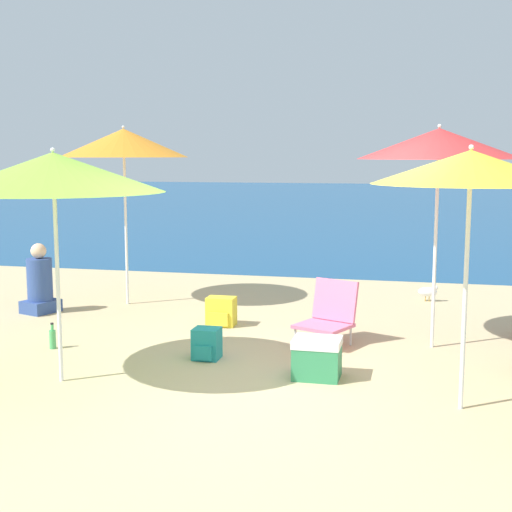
# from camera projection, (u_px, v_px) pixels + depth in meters

# --- Properties ---
(ground_plane) EXTENTS (60.00, 60.00, 0.00)m
(ground_plane) POSITION_uv_depth(u_px,v_px,m) (280.00, 385.00, 6.29)
(ground_plane) COLOR #C6B284
(sea_water) EXTENTS (60.00, 40.00, 0.01)m
(sea_water) POSITION_uv_depth(u_px,v_px,m) (395.00, 202.00, 30.92)
(sea_water) COLOR navy
(sea_water) RESTS_ON ground
(beach_umbrella_lime) EXTENTS (1.93, 1.93, 2.08)m
(beach_umbrella_lime) POSITION_uv_depth(u_px,v_px,m) (53.00, 172.00, 6.13)
(beach_umbrella_lime) COLOR white
(beach_umbrella_lime) RESTS_ON ground
(beach_umbrella_yellow) EXTENTS (1.52, 1.52, 2.09)m
(beach_umbrella_yellow) POSITION_uv_depth(u_px,v_px,m) (471.00, 168.00, 5.43)
(beach_umbrella_yellow) COLOR white
(beach_umbrella_yellow) RESTS_ON ground
(beach_umbrella_red) EXTENTS (1.67, 1.67, 2.32)m
(beach_umbrella_red) POSITION_uv_depth(u_px,v_px,m) (439.00, 144.00, 7.23)
(beach_umbrella_red) COLOR white
(beach_umbrella_red) RESTS_ON ground
(beach_umbrella_orange) EXTENTS (1.71, 1.71, 2.40)m
(beach_umbrella_orange) POSITION_uv_depth(u_px,v_px,m) (124.00, 143.00, 9.41)
(beach_umbrella_orange) COLOR white
(beach_umbrella_orange) RESTS_ON ground
(beach_chair_pink) EXTENTS (0.69, 0.70, 0.68)m
(beach_chair_pink) POSITION_uv_depth(u_px,v_px,m) (329.00, 314.00, 7.60)
(beach_chair_pink) COLOR silver
(beach_chair_pink) RESTS_ON ground
(person_seated_near) EXTENTS (0.47, 0.51, 0.90)m
(person_seated_near) POSITION_uv_depth(u_px,v_px,m) (40.00, 284.00, 9.13)
(person_seated_near) COLOR #334C8C
(person_seated_near) RESTS_ON ground
(backpack_yellow) EXTENTS (0.33, 0.26, 0.34)m
(backpack_yellow) POSITION_uv_depth(u_px,v_px,m) (221.00, 312.00, 8.45)
(backpack_yellow) COLOR yellow
(backpack_yellow) RESTS_ON ground
(backpack_teal) EXTENTS (0.26, 0.26, 0.31)m
(backpack_teal) POSITION_uv_depth(u_px,v_px,m) (207.00, 344.00, 7.06)
(backpack_teal) COLOR teal
(backpack_teal) RESTS_ON ground
(water_bottle) EXTENTS (0.07, 0.07, 0.28)m
(water_bottle) POSITION_uv_depth(u_px,v_px,m) (53.00, 338.00, 7.45)
(water_bottle) COLOR #4CB266
(water_bottle) RESTS_ON ground
(cooler_box) EXTENTS (0.43, 0.36, 0.37)m
(cooler_box) POSITION_uv_depth(u_px,v_px,m) (317.00, 358.00, 6.46)
(cooler_box) COLOR #338C59
(cooler_box) RESTS_ON ground
(seagull) EXTENTS (0.27, 0.11, 0.23)m
(seagull) POSITION_uv_depth(u_px,v_px,m) (428.00, 291.00, 9.85)
(seagull) COLOR gold
(seagull) RESTS_ON ground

